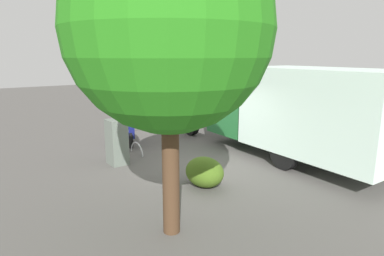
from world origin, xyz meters
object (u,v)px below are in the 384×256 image
(utility_cabinet, at_px, (117,142))
(motorcycle, at_px, (128,131))
(box_truck_near, at_px, (294,110))
(stop_sign, at_px, (168,96))
(bike_rack_hoop, at_px, (137,154))
(street_tree, at_px, (169,30))

(utility_cabinet, bearing_deg, motorcycle, -30.49)
(box_truck_near, xyz_separation_m, motorcycle, (4.60, 3.71, -1.10))
(box_truck_near, relative_size, utility_cabinet, 5.85)
(stop_sign, xyz_separation_m, bike_rack_hoop, (2.36, -0.07, -2.24))
(motorcycle, height_order, bike_rack_hoop, motorcycle)
(motorcycle, distance_m, bike_rack_hoop, 1.48)
(motorcycle, bearing_deg, stop_sign, -171.90)
(box_truck_near, bearing_deg, street_tree, 108.01)
(bike_rack_hoop, bearing_deg, street_tree, 163.17)
(stop_sign, bearing_deg, utility_cabinet, 25.78)
(box_truck_near, xyz_separation_m, bike_rack_hoop, (3.24, 3.96, -1.62))
(box_truck_near, xyz_separation_m, street_tree, (-1.75, 5.47, 2.09))
(stop_sign, xyz_separation_m, utility_cabinet, (1.74, 0.84, -1.54))
(street_tree, distance_m, bike_rack_hoop, 6.40)
(bike_rack_hoop, bearing_deg, utility_cabinet, 124.25)
(stop_sign, bearing_deg, box_truck_near, -102.37)
(motorcycle, relative_size, bike_rack_hoop, 2.10)
(box_truck_near, xyz_separation_m, utility_cabinet, (2.62, 4.88, -0.92))
(motorcycle, distance_m, utility_cabinet, 2.30)
(bike_rack_hoop, bearing_deg, box_truck_near, -129.29)
(utility_cabinet, xyz_separation_m, bike_rack_hoop, (0.62, -0.91, -0.70))
(motorcycle, bearing_deg, utility_cabinet, 162.64)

